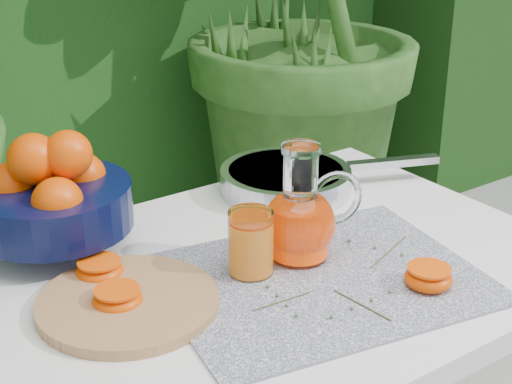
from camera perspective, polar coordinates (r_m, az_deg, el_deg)
potted_plant_right at (r=2.70m, az=1.19°, el=13.45°), size 2.55×2.55×1.81m
white_table at (r=1.32m, az=0.51°, el=-8.73°), size 1.00×0.70×0.75m
placemat at (r=1.25m, az=4.65°, el=-6.35°), size 0.56×0.47×0.00m
cutting_board at (r=1.19m, az=-9.30°, el=-7.96°), size 0.32×0.32×0.02m
fruit_bowl at (r=1.35m, az=-14.66°, el=-0.28°), size 0.32×0.32×0.21m
juice_pitcher at (r=1.28m, az=3.29°, el=-2.01°), size 0.18×0.15×0.20m
juice_tumbler at (r=1.24m, az=-0.38°, el=-3.81°), size 0.09×0.09×0.11m
saute_pan at (r=1.56m, az=2.32°, el=0.96°), size 0.48×0.34×0.05m
orange_halves at (r=1.21m, az=-2.91°, el=-6.57°), size 0.52×0.41×0.04m
thyme_sprigs at (r=1.24m, az=6.70°, el=-6.57°), size 0.36×0.23×0.01m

